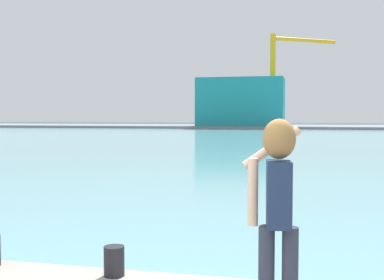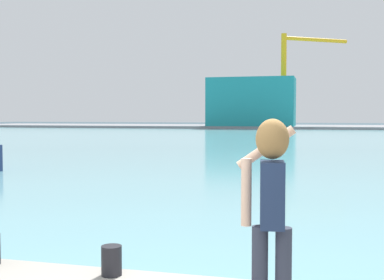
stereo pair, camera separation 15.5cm
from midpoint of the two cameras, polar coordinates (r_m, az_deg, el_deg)
ground_plane at (r=53.32m, az=13.15°, el=0.23°), size 220.00×220.00×0.00m
harbor_water at (r=55.31m, az=13.20°, el=0.33°), size 140.00×100.00×0.02m
far_shore_dock at (r=95.28m, az=13.79°, el=1.48°), size 140.00×20.00×0.46m
person_photographer at (r=4.28m, az=10.10°, el=-6.63°), size 0.53×0.55×1.74m
harbor_bollard at (r=5.68m, az=-8.47°, el=-13.59°), size 0.23×0.23×0.33m
warehouse_left at (r=90.32m, az=6.94°, el=4.36°), size 15.38×8.05×8.65m
port_crane at (r=93.91m, az=11.59°, el=8.09°), size 11.90×8.31×16.86m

